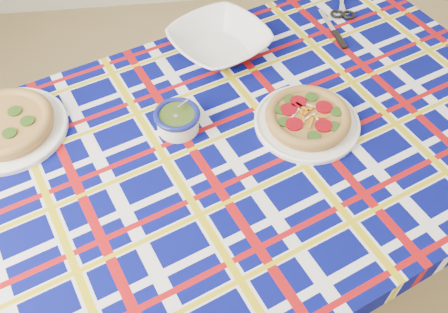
{
  "coord_description": "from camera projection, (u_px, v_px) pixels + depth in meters",
  "views": [
    {
      "loc": [
        -0.69,
        -0.64,
        1.74
      ],
      "look_at": [
        -0.59,
        0.15,
        0.77
      ],
      "focal_mm": 40.0,
      "sensor_mm": 36.0,
      "label": 1
    }
  ],
  "objects": [
    {
      "name": "kitchen_scissors",
      "position": [
        342.0,
        2.0,
        1.7
      ],
      "size": [
        0.13,
        0.2,
        0.02
      ],
      "primitive_type": null,
      "rotation": [
        0.0,
        0.0,
        1.34
      ],
      "color": "silver",
      "rests_on": "tablecloth"
    },
    {
      "name": "dining_table",
      "position": [
        250.0,
        158.0,
        1.38
      ],
      "size": [
        1.84,
        1.51,
        0.74
      ],
      "rotation": [
        0.0,
        0.0,
        0.39
      ],
      "color": "brown",
      "rests_on": "floor"
    },
    {
      "name": "tablecloth",
      "position": [
        250.0,
        152.0,
        1.36
      ],
      "size": [
        1.88,
        1.55,
        0.1
      ],
      "primitive_type": null,
      "rotation": [
        0.0,
        0.0,
        0.39
      ],
      "color": "#05095A",
      "rests_on": "dining_table"
    },
    {
      "name": "table_knife",
      "position": [
        328.0,
        21.0,
        1.64
      ],
      "size": [
        0.05,
        0.23,
        0.01
      ],
      "primitive_type": null,
      "rotation": [
        0.0,
        0.0,
        1.71
      ],
      "color": "silver",
      "rests_on": "tablecloth"
    },
    {
      "name": "main_focaccia_plate",
      "position": [
        308.0,
        117.0,
        1.33
      ],
      "size": [
        0.37,
        0.37,
        0.06
      ],
      "primitive_type": null,
      "rotation": [
        0.0,
        0.0,
        0.33
      ],
      "color": "olive",
      "rests_on": "tablecloth"
    },
    {
      "name": "pesto_bowl",
      "position": [
        177.0,
        119.0,
        1.32
      ],
      "size": [
        0.16,
        0.16,
        0.07
      ],
      "primitive_type": null,
      "rotation": [
        0.0,
        0.0,
        0.33
      ],
      "color": "#23370F",
      "rests_on": "tablecloth"
    },
    {
      "name": "floor",
      "position": [
        391.0,
        306.0,
        1.8
      ],
      "size": [
        4.0,
        4.0,
        0.0
      ],
      "primitive_type": "plane",
      "color": "#977E4E",
      "rests_on": "ground"
    },
    {
      "name": "serving_bowl",
      "position": [
        219.0,
        42.0,
        1.52
      ],
      "size": [
        0.39,
        0.39,
        0.07
      ],
      "primitive_type": "imported",
      "rotation": [
        0.0,
        0.0,
        0.55
      ],
      "color": "white",
      "rests_on": "tablecloth"
    },
    {
      "name": "second_focaccia_plate",
      "position": [
        6.0,
        124.0,
        1.32
      ],
      "size": [
        0.42,
        0.42,
        0.06
      ],
      "primitive_type": null,
      "rotation": [
        0.0,
        0.0,
        0.38
      ],
      "color": "olive",
      "rests_on": "tablecloth"
    }
  ]
}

